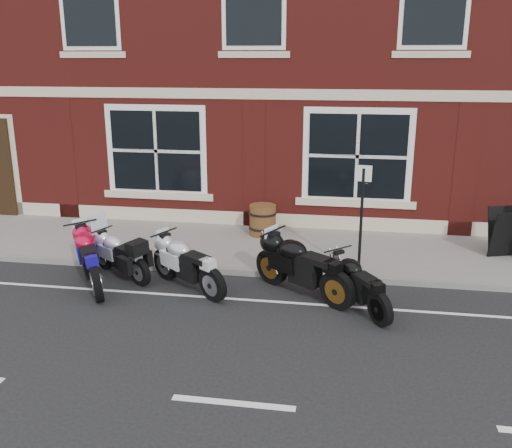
# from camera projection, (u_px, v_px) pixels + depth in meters

# --- Properties ---
(ground) EXTENTS (80.00, 80.00, 0.00)m
(ground) POSITION_uv_depth(u_px,v_px,m) (267.00, 306.00, 10.10)
(ground) COLOR black
(ground) RESTS_ON ground
(sidewalk) EXTENTS (30.00, 3.00, 0.12)m
(sidewalk) POSITION_uv_depth(u_px,v_px,m) (286.00, 249.00, 12.92)
(sidewalk) COLOR slate
(sidewalk) RESTS_ON ground
(kerb) EXTENTS (30.00, 0.16, 0.12)m
(kerb) POSITION_uv_depth(u_px,v_px,m) (277.00, 274.00, 11.42)
(kerb) COLOR slate
(kerb) RESTS_ON ground
(pub_building) EXTENTS (24.00, 12.00, 12.00)m
(pub_building) POSITION_uv_depth(u_px,v_px,m) (315.00, 0.00, 18.35)
(pub_building) COLOR maroon
(pub_building) RESTS_ON ground
(moto_touring_silver) EXTENTS (1.58, 1.15, 1.22)m
(moto_touring_silver) POSITION_uv_depth(u_px,v_px,m) (120.00, 253.00, 11.36)
(moto_touring_silver) COLOR black
(moto_touring_silver) RESTS_ON ground
(moto_sport_red) EXTENTS (1.30, 2.01, 1.02)m
(moto_sport_red) POSITION_uv_depth(u_px,v_px,m) (92.00, 256.00, 10.90)
(moto_sport_red) COLOR black
(moto_sport_red) RESTS_ON ground
(moto_sport_black) EXTENTS (1.94, 1.51, 1.04)m
(moto_sport_black) POSITION_uv_depth(u_px,v_px,m) (303.00, 264.00, 10.42)
(moto_sport_black) COLOR black
(moto_sport_black) RESTS_ON ground
(moto_sport_silver) EXTENTS (1.75, 1.37, 0.95)m
(moto_sport_silver) POSITION_uv_depth(u_px,v_px,m) (188.00, 262.00, 10.71)
(moto_sport_silver) COLOR black
(moto_sport_silver) RESTS_ON ground
(moto_naked_black) EXTENTS (1.14, 1.72, 0.88)m
(moto_naked_black) POSITION_uv_depth(u_px,v_px,m) (358.00, 281.00, 9.87)
(moto_naked_black) COLOR black
(moto_naked_black) RESTS_ON ground
(a_board_sign) EXTENTS (0.72, 0.59, 1.04)m
(a_board_sign) POSITION_uv_depth(u_px,v_px,m) (504.00, 232.00, 12.21)
(a_board_sign) COLOR black
(a_board_sign) RESTS_ON sidewalk
(barrel_planter) EXTENTS (0.67, 0.67, 0.74)m
(barrel_planter) POSITION_uv_depth(u_px,v_px,m) (263.00, 220.00, 13.65)
(barrel_planter) COLOR #483713
(barrel_planter) RESTS_ON sidewalk
(parking_sign) EXTENTS (0.31, 0.07, 2.17)m
(parking_sign) POSITION_uv_depth(u_px,v_px,m) (362.00, 213.00, 10.93)
(parking_sign) COLOR black
(parking_sign) RESTS_ON sidewalk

